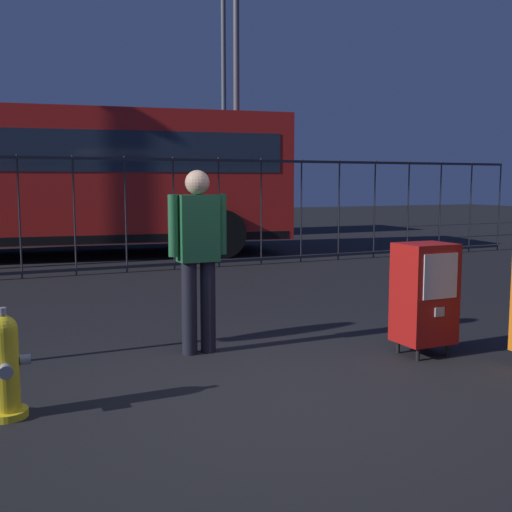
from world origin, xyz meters
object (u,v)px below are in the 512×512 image
(newspaper_box_primary, at_px, (425,293))
(pedestrian, at_px, (198,251))
(street_light_near_right, at_px, (224,67))
(street_light_far_left, at_px, (236,85))
(bus_near, at_px, (33,175))
(bus_far, at_px, (63,176))
(fire_hydrant, at_px, (4,366))

(newspaper_box_primary, distance_m, pedestrian, 2.08)
(pedestrian, distance_m, street_light_near_right, 14.03)
(newspaper_box_primary, distance_m, street_light_far_left, 10.02)
(pedestrian, relative_size, street_light_far_left, 0.26)
(bus_near, distance_m, bus_far, 4.17)
(bus_near, distance_m, street_light_near_right, 7.77)
(bus_near, bearing_deg, fire_hydrant, -88.60)
(pedestrian, distance_m, bus_far, 12.44)
(fire_hydrant, bearing_deg, bus_near, 83.31)
(fire_hydrant, height_order, bus_far, bus_far)
(street_light_far_left, bearing_deg, bus_far, 129.73)
(fire_hydrant, xyz_separation_m, bus_far, (2.25, 13.38, 1.36))
(bus_far, height_order, street_light_near_right, street_light_near_right)
(newspaper_box_primary, relative_size, pedestrian, 0.61)
(fire_hydrant, xyz_separation_m, pedestrian, (1.71, 0.97, 0.60))
(pedestrian, xyz_separation_m, bus_far, (0.55, 12.41, 0.76))
(bus_far, distance_m, street_light_near_right, 5.69)
(fire_hydrant, distance_m, street_light_far_left, 11.41)
(fire_hydrant, height_order, street_light_near_right, street_light_near_right)
(fire_hydrant, bearing_deg, bus_far, 80.44)
(street_light_far_left, bearing_deg, pedestrian, -115.15)
(newspaper_box_primary, xyz_separation_m, street_light_near_right, (3.40, 13.31, 4.37))
(fire_hydrant, height_order, pedestrian, pedestrian)
(fire_hydrant, bearing_deg, pedestrian, 29.62)
(pedestrian, xyz_separation_m, street_light_far_left, (3.92, 8.35, 2.83))
(street_light_near_right, bearing_deg, bus_far, 179.86)
(bus_far, xyz_separation_m, street_light_far_left, (3.37, -4.06, 2.07))
(pedestrian, bearing_deg, bus_far, 87.48)
(bus_near, height_order, street_light_near_right, street_light_near_right)
(newspaper_box_primary, height_order, pedestrian, pedestrian)
(bus_far, relative_size, street_light_far_left, 1.63)
(fire_hydrant, relative_size, bus_near, 0.07)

